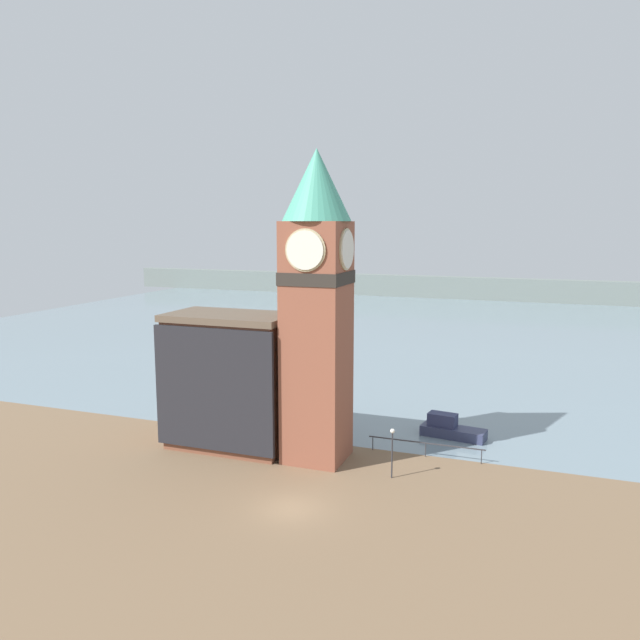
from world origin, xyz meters
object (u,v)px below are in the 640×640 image
at_px(lamp_post, 392,443).
at_px(boat_near, 450,429).
at_px(mooring_bollard_near, 342,452).
at_px(clock_tower, 317,300).
at_px(pier_building, 230,381).

bearing_deg(lamp_post, boat_near, 75.63).
bearing_deg(mooring_bollard_near, clock_tower, -151.40).
bearing_deg(boat_near, mooring_bollard_near, -125.60).
relative_size(clock_tower, lamp_post, 6.39).
xyz_separation_m(clock_tower, pier_building, (-7.15, 0.12, -6.56)).
height_order(clock_tower, mooring_bollard_near, clock_tower).
distance_m(clock_tower, pier_building, 9.71).
xyz_separation_m(clock_tower, lamp_post, (6.02, -1.61, -9.31)).
height_order(clock_tower, boat_near, clock_tower).
distance_m(pier_building, mooring_bollard_near, 10.05).
bearing_deg(mooring_bollard_near, pier_building, -174.99).
bearing_deg(pier_building, lamp_post, -7.48).
relative_size(boat_near, lamp_post, 1.53).
bearing_deg(boat_near, lamp_post, -96.34).
relative_size(clock_tower, pier_building, 2.14).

